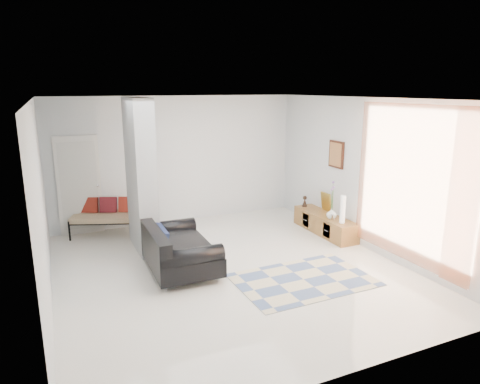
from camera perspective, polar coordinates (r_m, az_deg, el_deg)
name	(u,v)px	position (r m, az deg, el deg)	size (l,w,h in m)	color
floor	(230,269)	(7.29, -1.30, -10.26)	(6.00, 6.00, 0.00)	silver
ceiling	(229,99)	(6.66, -1.44, 12.33)	(6.00, 6.00, 0.00)	white
wall_back	(178,160)	(9.62, -8.31, 4.24)	(6.00, 6.00, 0.00)	silver
wall_front	(348,252)	(4.35, 14.26, -7.78)	(6.00, 6.00, 0.00)	silver
wall_left	(41,207)	(6.34, -24.96, -1.85)	(6.00, 6.00, 0.00)	silver
wall_right	(366,174)	(8.27, 16.50, 2.27)	(6.00, 6.00, 0.00)	silver
partition_column	(141,176)	(8.03, -13.11, 2.15)	(0.35, 1.20, 2.80)	#A2A7A9
hallway_door	(79,186)	(9.32, -20.66, 0.80)	(0.85, 0.06, 2.04)	white
curtain	(411,185)	(7.39, 21.79, 0.93)	(2.55, 2.55, 0.00)	#D56738
wall_art	(336,154)	(8.90, 12.72, 4.92)	(0.04, 0.45, 0.55)	#3F1C11
media_console	(325,224)	(9.12, 11.22, -4.15)	(0.45, 1.72, 0.80)	brown
loveseat	(175,249)	(7.26, -8.62, -7.55)	(1.06, 1.78, 0.76)	silver
daybed	(113,215)	(9.20, -16.54, -2.90)	(1.80, 1.24, 0.77)	black
area_rug	(303,280)	(6.98, 8.45, -11.48)	(2.12, 1.42, 0.01)	beige
cylinder_lamp	(343,209)	(8.52, 13.54, -2.25)	(0.10, 0.10, 0.55)	silver
bronze_figurine	(305,201)	(9.56, 8.62, -1.23)	(0.12, 0.12, 0.24)	#322016
vase	(332,213)	(8.78, 12.11, -2.82)	(0.21, 0.21, 0.22)	white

